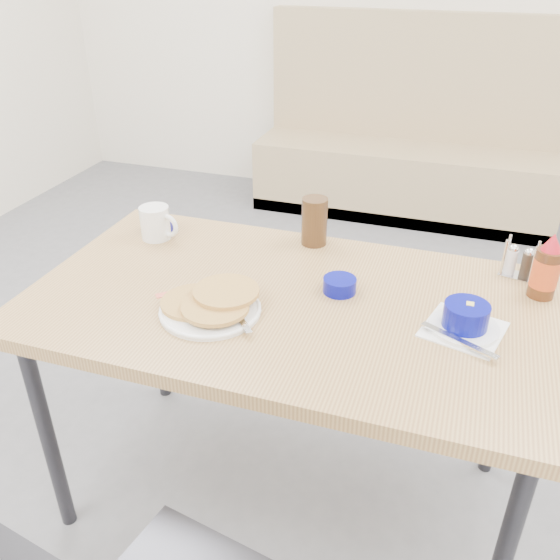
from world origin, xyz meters
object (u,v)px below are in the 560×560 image
(grits_setting, at_px, (465,320))
(coffee_mug, at_px, (156,223))
(amber_tumbler, at_px, (314,221))
(butter_bowl, at_px, (340,285))
(condiment_caddy, at_px, (519,264))
(dining_table, at_px, (288,317))
(pancake_plate, at_px, (211,305))
(booth_bench, at_px, (406,158))
(creamer_bowl, at_px, (158,226))
(syrup_bottle, at_px, (546,270))

(grits_setting, bearing_deg, coffee_mug, 166.88)
(coffee_mug, relative_size, amber_tumbler, 0.91)
(butter_bowl, distance_m, condiment_caddy, 0.52)
(dining_table, distance_m, pancake_plate, 0.22)
(coffee_mug, bearing_deg, booth_bench, 77.56)
(dining_table, distance_m, creamer_bowl, 0.59)
(syrup_bottle, bearing_deg, butter_bowl, -163.71)
(coffee_mug, height_order, condiment_caddy, condiment_caddy)
(dining_table, bearing_deg, coffee_mug, 157.03)
(amber_tumbler, height_order, syrup_bottle, syrup_bottle)
(booth_bench, distance_m, creamer_bowl, 2.38)
(condiment_caddy, bearing_deg, syrup_bottle, -44.02)
(pancake_plate, height_order, grits_setting, grits_setting)
(pancake_plate, height_order, butter_bowl, pancake_plate)
(grits_setting, height_order, condiment_caddy, condiment_caddy)
(dining_table, height_order, grits_setting, grits_setting)
(dining_table, distance_m, coffee_mug, 0.57)
(butter_bowl, distance_m, syrup_bottle, 0.54)
(condiment_caddy, height_order, syrup_bottle, syrup_bottle)
(grits_setting, relative_size, butter_bowl, 2.58)
(grits_setting, bearing_deg, butter_bowl, 165.83)
(creamer_bowl, height_order, butter_bowl, creamer_bowl)
(pancake_plate, bearing_deg, coffee_mug, 135.08)
(dining_table, distance_m, condiment_caddy, 0.67)
(booth_bench, distance_m, grits_setting, 2.62)
(dining_table, bearing_deg, syrup_bottle, 19.53)
(syrup_bottle, bearing_deg, dining_table, -160.47)
(syrup_bottle, bearing_deg, condiment_caddy, 122.35)
(creamer_bowl, height_order, syrup_bottle, syrup_bottle)
(syrup_bottle, bearing_deg, creamer_bowl, 178.54)
(amber_tumbler, bearing_deg, booth_bench, 89.35)
(syrup_bottle, bearing_deg, amber_tumbler, 170.36)
(booth_bench, bearing_deg, condiment_caddy, -75.30)
(booth_bench, height_order, syrup_bottle, booth_bench)
(amber_tumbler, xyz_separation_m, condiment_caddy, (0.61, -0.02, -0.04))
(pancake_plate, xyz_separation_m, amber_tumbler, (0.14, 0.46, 0.06))
(creamer_bowl, bearing_deg, amber_tumbler, 9.35)
(dining_table, distance_m, butter_bowl, 0.17)
(coffee_mug, xyz_separation_m, amber_tumbler, (0.49, 0.12, 0.02))
(dining_table, distance_m, grits_setting, 0.46)
(grits_setting, distance_m, condiment_caddy, 0.35)
(coffee_mug, bearing_deg, butter_bowl, -12.56)
(coffee_mug, relative_size, grits_setting, 0.59)
(coffee_mug, distance_m, butter_bowl, 0.65)
(coffee_mug, height_order, grits_setting, coffee_mug)
(grits_setting, height_order, syrup_bottle, syrup_bottle)
(dining_table, bearing_deg, condiment_caddy, 28.90)
(pancake_plate, xyz_separation_m, creamer_bowl, (-0.36, 0.38, 0.00))
(condiment_caddy, bearing_deg, amber_tumbler, -168.21)
(creamer_bowl, bearing_deg, syrup_bottle, -1.46)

